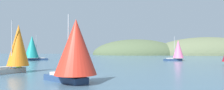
{
  "coord_description": "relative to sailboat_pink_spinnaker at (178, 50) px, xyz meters",
  "views": [
    {
      "loc": [
        7.79,
        -27.49,
        3.74
      ],
      "look_at": [
        0.0,
        29.27,
        5.3
      ],
      "focal_mm": 31.59,
      "sensor_mm": 36.0,
      "label": 1
    }
  ],
  "objects": [
    {
      "name": "sailboat_scarlet_sail",
      "position": [
        -21.07,
        -52.1,
        -0.02
      ],
      "size": [
        8.28,
        7.14,
        8.01
      ],
      "color": "navy",
      "rests_on": "ground_plane"
    },
    {
      "name": "sailboat_orange_sail",
      "position": [
        -34.3,
        -42.77,
        0.4
      ],
      "size": [
        4.42,
        6.94,
        8.75
      ],
      "color": "#B7B2A8",
      "rests_on": "ground_plane"
    },
    {
      "name": "sailboat_teal_sail",
      "position": [
        -53.26,
        -5.16,
        0.92
      ],
      "size": [
        8.69,
        7.72,
        9.6
      ],
      "color": "navy",
      "rests_on": "ground_plane"
    },
    {
      "name": "sailboat_pink_spinnaker",
      "position": [
        0.0,
        0.0,
        0.0
      ],
      "size": [
        7.65,
        4.61,
        8.77
      ],
      "color": "navy",
      "rests_on": "ground_plane"
    },
    {
      "name": "ground_plane",
      "position": [
        -21.67,
        -46.15,
        -3.92
      ],
      "size": [
        360.0,
        360.0,
        0.0
      ],
      "primitive_type": "plane",
      "color": "#426075"
    },
    {
      "name": "headland_right",
      "position": [
        38.33,
        88.85,
        -3.92
      ],
      "size": [
        84.92,
        44.0,
        28.15
      ],
      "primitive_type": "ellipsoid",
      "color": "#5B6647",
      "rests_on": "ground_plane"
    },
    {
      "name": "channel_buoy",
      "position": [
        -39.76,
        -33.96,
        -3.55
      ],
      "size": [
        1.1,
        1.1,
        2.64
      ],
      "color": "green",
      "rests_on": "ground_plane"
    },
    {
      "name": "headland_center",
      "position": [
        -16.67,
        88.85,
        -3.92
      ],
      "size": [
        71.53,
        44.0,
        25.48
      ],
      "primitive_type": "ellipsoid",
      "color": "#4C5B3D",
      "rests_on": "ground_plane"
    }
  ]
}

